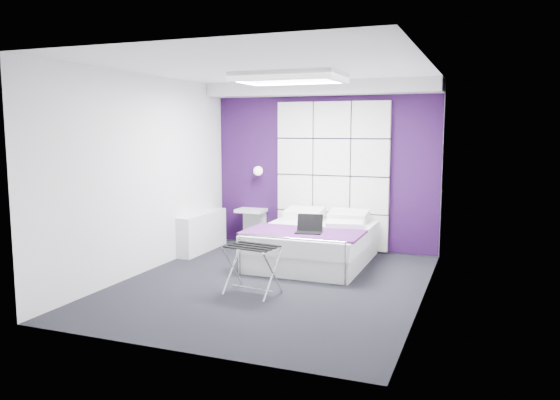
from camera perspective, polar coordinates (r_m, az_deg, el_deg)
name	(u,v)px	position (r m, az deg, el deg)	size (l,w,h in m)	color
floor	(272,284)	(6.80, -0.83, -8.73)	(4.40, 4.40, 0.00)	black
ceiling	(272,68)	(6.57, -0.87, 13.62)	(4.40, 4.40, 0.00)	white
wall_back	(324,167)	(8.63, 4.60, 3.48)	(3.60, 3.60, 0.00)	silver
wall_left	(145,174)	(7.41, -13.89, 2.63)	(4.40, 4.40, 0.00)	silver
wall_right	(426,184)	(6.12, 15.00, 1.62)	(4.40, 4.40, 0.00)	silver
accent_wall	(324,167)	(8.62, 4.58, 3.48)	(3.58, 0.02, 2.58)	#290D39
soffit	(320,88)	(8.39, 4.20, 11.57)	(3.58, 0.50, 0.20)	silver
headboard	(332,176)	(8.54, 5.44, 2.56)	(1.80, 0.08, 2.30)	silver
skylight	(289,77)	(7.12, 0.97, 12.73)	(1.36, 0.86, 0.12)	white
wall_lamp	(259,171)	(8.86, -2.20, 3.08)	(0.15, 0.15, 0.15)	white
radiator	(202,232)	(8.58, -8.11, -3.33)	(0.22, 1.20, 0.60)	silver
bed	(314,243)	(7.77, 3.52, -4.55)	(1.57, 1.89, 0.67)	silver
nightstand	(251,210)	(8.95, -3.03, -1.10)	(0.46, 0.36, 0.05)	silver
luggage_rack	(252,270)	(6.35, -2.90, -7.29)	(0.57, 0.42, 0.56)	silver
laptop	(310,228)	(7.22, 3.15, -2.98)	(0.34, 0.24, 0.25)	black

